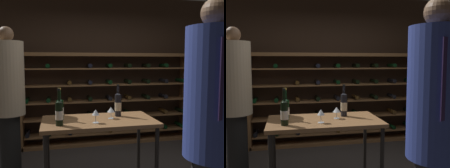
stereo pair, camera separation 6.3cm
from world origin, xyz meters
TOP-DOWN VIEW (x-y plane):
  - back_wall at (0.00, 2.05)m, footprint 5.61×0.10m
  - wine_rack at (0.14, 1.84)m, footprint 3.21×0.32m
  - tasting_table at (-0.40, -0.02)m, footprint 1.25×0.70m
  - person_bystander_dark_jacket at (0.23, -1.17)m, footprint 0.41×0.41m
  - person_host_in_suit at (-1.46, 0.66)m, footprint 0.42×0.42m
  - display_cabinet at (2.37, 1.67)m, footprint 0.44×0.36m
  - wine_bottle_gold_foil at (-0.15, 0.11)m, footprint 0.08×0.08m
  - wine_bottle_amber_reserve at (-0.83, 0.07)m, footprint 0.09×0.09m
  - wine_bottle_red_label at (-0.84, -0.18)m, footprint 0.08×0.08m
  - wine_glass_stemmed_left at (-0.46, -0.16)m, footprint 0.08×0.08m
  - wine_glass_stemmed_center at (-0.26, -0.00)m, footprint 0.09×0.09m

SIDE VIEW (x-z plane):
  - display_cabinet at x=2.37m, z-range 0.00..1.50m
  - tasting_table at x=-0.40m, z-range 0.36..1.27m
  - wine_rack at x=0.14m, z-range -0.01..1.70m
  - wine_glass_stemmed_center at x=-0.26m, z-range 0.94..1.07m
  - wine_glass_stemmed_left at x=-0.46m, z-range 0.94..1.09m
  - wine_bottle_amber_reserve at x=-0.83m, z-range 0.85..1.21m
  - wine_bottle_red_label at x=-0.84m, z-range 0.85..1.23m
  - wine_bottle_gold_foil at x=-0.15m, z-range 0.86..1.24m
  - person_host_in_suit at x=-1.46m, z-range 0.11..2.11m
  - person_bystander_dark_jacket at x=0.23m, z-range 0.11..2.11m
  - back_wall at x=0.00m, z-range 0.00..2.80m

